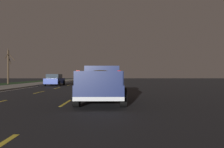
# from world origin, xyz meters

# --- Properties ---
(ground) EXTENTS (144.00, 144.00, 0.00)m
(ground) POSITION_xyz_m (27.00, 0.00, 0.00)
(ground) COLOR black
(sidewalk_shoulder) EXTENTS (108.00, 4.00, 0.12)m
(sidewalk_shoulder) POSITION_xyz_m (27.00, 7.45, 0.06)
(sidewalk_shoulder) COLOR gray
(sidewalk_shoulder) RESTS_ON ground
(lane_markings) EXTENTS (108.69, 7.04, 0.01)m
(lane_markings) POSITION_xyz_m (30.47, 3.07, 0.00)
(lane_markings) COLOR yellow
(lane_markings) RESTS_ON ground
(pickup_truck) EXTENTS (5.44, 2.32, 1.87)m
(pickup_truck) POSITION_xyz_m (10.06, -3.50, 0.98)
(pickup_truck) COLOR #141E4C
(pickup_truck) RESTS_ON ground
(sedan_blue) EXTENTS (4.42, 2.06, 1.54)m
(sedan_blue) POSITION_xyz_m (26.94, 3.44, 0.78)
(sedan_blue) COLOR navy
(sedan_blue) RESTS_ON ground
(sedan_white) EXTENTS (4.44, 2.08, 1.54)m
(sedan_white) POSITION_xyz_m (34.35, -3.72, 0.78)
(sedan_white) COLOR silver
(sedan_white) RESTS_ON ground
(bare_tree_far) EXTENTS (2.43, 1.13, 5.84)m
(bare_tree_far) POSITION_xyz_m (32.80, 12.60, 2.96)
(bare_tree_far) COLOR #423323
(bare_tree_far) RESTS_ON ground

